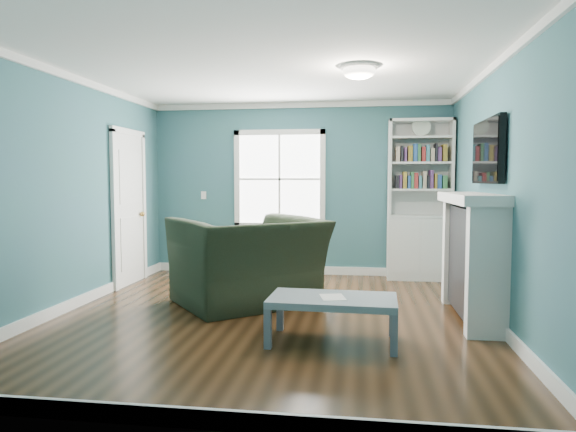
# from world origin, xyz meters

# --- Properties ---
(floor) EXTENTS (5.00, 5.00, 0.00)m
(floor) POSITION_xyz_m (0.00, 0.00, 0.00)
(floor) COLOR black
(floor) RESTS_ON ground
(room_walls) EXTENTS (5.00, 5.00, 5.00)m
(room_walls) POSITION_xyz_m (0.00, 0.00, 1.58)
(room_walls) COLOR #326867
(room_walls) RESTS_ON ground
(trim) EXTENTS (4.50, 5.00, 2.60)m
(trim) POSITION_xyz_m (0.00, 0.00, 1.24)
(trim) COLOR white
(trim) RESTS_ON ground
(window) EXTENTS (1.40, 0.06, 1.50)m
(window) POSITION_xyz_m (-0.30, 2.49, 1.45)
(window) COLOR white
(window) RESTS_ON room_walls
(bookshelf) EXTENTS (0.90, 0.35, 2.31)m
(bookshelf) POSITION_xyz_m (1.77, 2.30, 0.92)
(bookshelf) COLOR silver
(bookshelf) RESTS_ON ground
(fireplace) EXTENTS (0.44, 1.58, 1.30)m
(fireplace) POSITION_xyz_m (2.08, 0.20, 0.64)
(fireplace) COLOR black
(fireplace) RESTS_ON ground
(tv) EXTENTS (0.06, 1.10, 0.65)m
(tv) POSITION_xyz_m (2.20, 0.20, 1.72)
(tv) COLOR black
(tv) RESTS_ON fireplace
(door) EXTENTS (0.12, 0.98, 2.17)m
(door) POSITION_xyz_m (-2.22, 1.40, 1.07)
(door) COLOR silver
(door) RESTS_ON ground
(ceiling_fixture) EXTENTS (0.38, 0.38, 0.15)m
(ceiling_fixture) POSITION_xyz_m (0.90, 0.10, 2.55)
(ceiling_fixture) COLOR white
(ceiling_fixture) RESTS_ON room_walls
(light_switch) EXTENTS (0.08, 0.01, 0.12)m
(light_switch) POSITION_xyz_m (-1.50, 2.48, 1.20)
(light_switch) COLOR white
(light_switch) RESTS_ON room_walls
(recliner) EXTENTS (1.82, 1.74, 1.34)m
(recliner) POSITION_xyz_m (-0.35, 0.47, 0.67)
(recliner) COLOR black
(recliner) RESTS_ON ground
(coffee_table) EXTENTS (1.14, 0.65, 0.41)m
(coffee_table) POSITION_xyz_m (0.69, -0.78, 0.35)
(coffee_table) COLOR #555A66
(coffee_table) RESTS_ON ground
(paper_sheet) EXTENTS (0.26, 0.30, 0.00)m
(paper_sheet) POSITION_xyz_m (0.69, -0.80, 0.41)
(paper_sheet) COLOR white
(paper_sheet) RESTS_ON coffee_table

